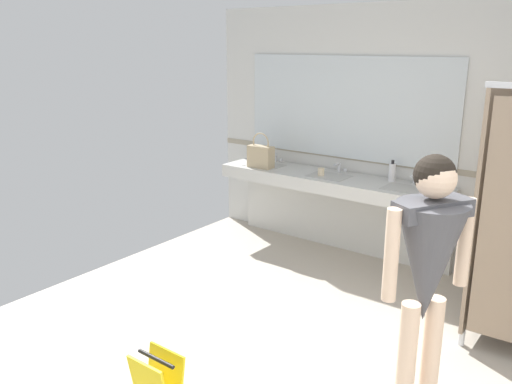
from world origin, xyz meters
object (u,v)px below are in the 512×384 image
(person_standing, at_px, (428,262))
(handbag, at_px, (261,156))
(soap_dispenser, at_px, (392,172))
(paper_cup, at_px, (321,172))

(person_standing, height_order, handbag, person_standing)
(person_standing, distance_m, soap_dispenser, 2.56)
(soap_dispenser, relative_size, paper_cup, 2.59)
(handbag, distance_m, paper_cup, 0.76)
(person_standing, bearing_deg, handbag, 143.37)
(soap_dispenser, bearing_deg, paper_cup, -160.56)
(handbag, height_order, paper_cup, handbag)
(person_standing, relative_size, handbag, 4.20)
(person_standing, bearing_deg, soap_dispenser, 117.47)
(paper_cup, bearing_deg, person_standing, -47.21)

